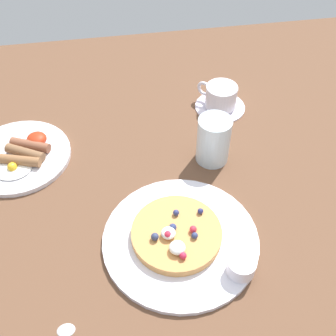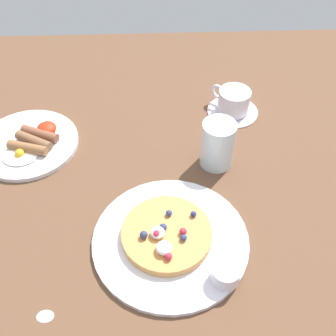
{
  "view_description": "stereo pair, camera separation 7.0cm",
  "coord_description": "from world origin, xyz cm",
  "px_view_note": "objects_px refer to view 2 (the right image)",
  "views": [
    {
      "loc": [
        -1.19,
        -54.38,
        64.22
      ],
      "look_at": [
        8.09,
        1.19,
        4.0
      ],
      "focal_mm": 44.56,
      "sensor_mm": 36.0,
      "label": 1
    },
    {
      "loc": [
        5.8,
        -55.1,
        64.22
      ],
      "look_at": [
        8.09,
        1.19,
        4.0
      ],
      "focal_mm": 44.56,
      "sensor_mm": 36.0,
      "label": 2
    }
  ],
  "objects_px": {
    "coffee_saucer": "(233,111)",
    "water_glass": "(218,144)",
    "breakfast_plate": "(28,144)",
    "coffee_cup": "(234,100)",
    "pancake_plate": "(170,240)",
    "syrup_ramekin": "(226,274)"
  },
  "relations": [
    {
      "from": "pancake_plate",
      "to": "coffee_saucer",
      "type": "relative_size",
      "value": 2.32
    },
    {
      "from": "coffee_saucer",
      "to": "water_glass",
      "type": "xyz_separation_m",
      "value": [
        -0.06,
        -0.17,
        0.05
      ]
    },
    {
      "from": "pancake_plate",
      "to": "syrup_ramekin",
      "type": "height_order",
      "value": "syrup_ramekin"
    },
    {
      "from": "syrup_ramekin",
      "to": "coffee_cup",
      "type": "bearing_deg",
      "value": 80.03
    },
    {
      "from": "pancake_plate",
      "to": "coffee_saucer",
      "type": "xyz_separation_m",
      "value": [
        0.17,
        0.36,
        -0.0
      ]
    },
    {
      "from": "water_glass",
      "to": "breakfast_plate",
      "type": "bearing_deg",
      "value": 170.56
    },
    {
      "from": "pancake_plate",
      "to": "syrup_ramekin",
      "type": "relative_size",
      "value": 5.9
    },
    {
      "from": "water_glass",
      "to": "syrup_ramekin",
      "type": "bearing_deg",
      "value": -93.84
    },
    {
      "from": "breakfast_plate",
      "to": "coffee_cup",
      "type": "bearing_deg",
      "value": 11.77
    },
    {
      "from": "pancake_plate",
      "to": "breakfast_plate",
      "type": "distance_m",
      "value": 0.4
    },
    {
      "from": "breakfast_plate",
      "to": "water_glass",
      "type": "distance_m",
      "value": 0.42
    },
    {
      "from": "breakfast_plate",
      "to": "water_glass",
      "type": "height_order",
      "value": "water_glass"
    },
    {
      "from": "pancake_plate",
      "to": "breakfast_plate",
      "type": "relative_size",
      "value": 1.26
    },
    {
      "from": "breakfast_plate",
      "to": "coffee_cup",
      "type": "relative_size",
      "value": 2.54
    },
    {
      "from": "pancake_plate",
      "to": "coffee_cup",
      "type": "height_order",
      "value": "coffee_cup"
    },
    {
      "from": "syrup_ramekin",
      "to": "coffee_cup",
      "type": "relative_size",
      "value": 0.54
    },
    {
      "from": "breakfast_plate",
      "to": "pancake_plate",
      "type": "bearing_deg",
      "value": -41.0
    },
    {
      "from": "breakfast_plate",
      "to": "coffee_saucer",
      "type": "height_order",
      "value": "breakfast_plate"
    },
    {
      "from": "pancake_plate",
      "to": "breakfast_plate",
      "type": "bearing_deg",
      "value": 139.0
    },
    {
      "from": "pancake_plate",
      "to": "syrup_ramekin",
      "type": "xyz_separation_m",
      "value": [
        0.09,
        -0.08,
        0.02
      ]
    },
    {
      "from": "pancake_plate",
      "to": "breakfast_plate",
      "type": "xyz_separation_m",
      "value": [
        -0.31,
        0.27,
        0.0
      ]
    },
    {
      "from": "syrup_ramekin",
      "to": "water_glass",
      "type": "xyz_separation_m",
      "value": [
        0.02,
        0.28,
        0.03
      ]
    }
  ]
}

